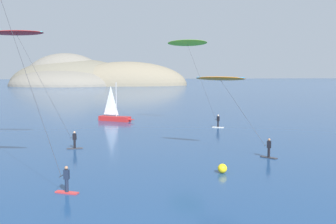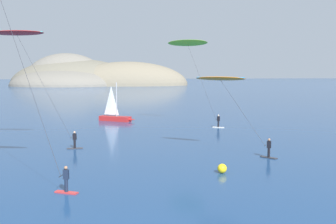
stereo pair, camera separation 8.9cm
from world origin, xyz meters
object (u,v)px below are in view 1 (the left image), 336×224
Objects in this scene: kitesurfer_lime at (189,48)px; kitesurfer_orange at (225,86)px; kitesurfer_red at (21,42)px; sailboat_near at (116,117)px; marker_buoy at (222,168)px.

kitesurfer_orange is at bearing -90.46° from kitesurfer_lime.
kitesurfer_red is at bearing 164.81° from kitesurfer_orange.
kitesurfer_orange is 0.62× the size of kitesurfer_red.
kitesurfer_red is 23.48m from kitesurfer_lime.
kitesurfer_orange is (9.58, -25.31, 5.52)m from sailboat_near.
kitesurfer_lime is at bearing 89.54° from kitesurfer_orange.
kitesurfer_orange is at bearing -15.19° from kitesurfer_red.
kitesurfer_lime is (0.15, 19.27, 4.24)m from kitesurfer_orange.
marker_buoy is (-2.15, -26.16, -10.05)m from kitesurfer_lime.
marker_buoy is (16.53, -11.92, -9.83)m from kitesurfer_red.
kitesurfer_orange is 9.23m from marker_buoy.
marker_buoy is at bearing -94.69° from kitesurfer_lime.
kitesurfer_lime is (18.67, 14.24, 0.23)m from kitesurfer_red.
kitesurfer_orange is 10.10× the size of marker_buoy.
kitesurfer_red reaches higher than marker_buoy.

